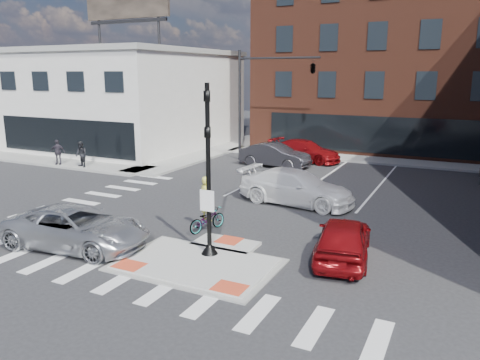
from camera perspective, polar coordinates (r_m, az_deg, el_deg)
The scene contains 17 objects.
ground at distance 16.65m, azimuth -4.42°, elevation -9.76°, with size 120.00×120.00×0.00m, color #28282B.
refuge_island at distance 16.43m, azimuth -4.88°, elevation -9.90°, with size 5.40×4.65×0.13m.
sidewalk_nw at distance 38.19m, azimuth -14.47°, elevation 3.00°, with size 23.50×20.50×0.15m.
sidewalk_n at distance 36.07m, azimuth 18.04°, elevation 2.20°, with size 26.00×3.00×0.15m, color gray.
building_nw at distance 44.69m, azimuth -15.98°, elevation 9.68°, with size 20.40×16.40×14.40m.
building_n at distance 45.45m, azimuth 20.69°, elevation 13.92°, with size 24.40×18.40×15.50m.
building_far_left at distance 66.26m, azimuth 16.23°, elevation 11.25°, with size 10.00×12.00×10.00m, color slate.
signal_pole at distance 16.22m, azimuth -3.85°, elevation -1.58°, with size 0.60×0.60×5.98m.
mast_arm_signal at distance 33.18m, azimuth 6.36°, elevation 12.53°, with size 6.10×2.24×8.00m.
silver_suv at distance 18.55m, azimuth -19.27°, elevation -5.52°, with size 2.56×5.55×1.54m, color #B3B6BB.
red_sedan at distance 16.86m, azimuth 12.48°, elevation -6.96°, with size 1.80×4.48×1.53m, color maroon.
white_pickup at distance 23.42m, azimuth 6.91°, elevation -0.89°, with size 2.38×5.85×1.70m, color white.
bg_car_dark at distance 32.59m, azimuth 4.27°, elevation 3.04°, with size 1.73×4.95×1.63m, color #252429.
bg_car_red at distance 34.82m, azimuth 7.91°, elevation 3.54°, with size 2.20×5.40×1.57m, color maroon.
cyclist at distance 19.37m, azimuth -4.06°, elevation -3.97°, with size 1.19×1.98×2.33m.
pedestrian_a at distance 33.38m, azimuth -18.79°, elevation 2.97°, with size 0.85×0.66×1.74m, color black.
pedestrian_b at distance 34.96m, azimuth -21.36°, elevation 3.19°, with size 1.01×0.42×1.73m, color #302B34.
Camera 1 is at (7.91, -13.17, 6.43)m, focal length 35.00 mm.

